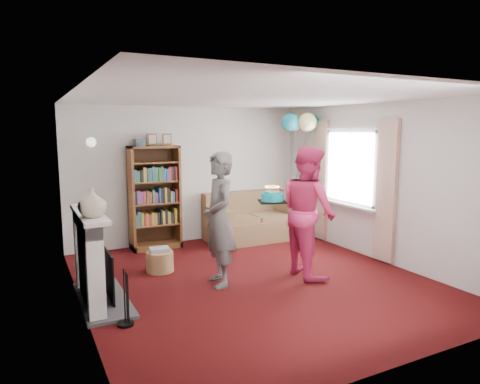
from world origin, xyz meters
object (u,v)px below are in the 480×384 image
bookcase (154,198)px  birthday_cake (272,197)px  sofa (250,222)px  person_striped (219,219)px

bookcase → birthday_cake: (1.01, -2.32, 0.26)m
bookcase → birthday_cake: size_ratio=5.65×
sofa → bookcase: bearing=173.0°
bookcase → birthday_cake: bookcase is taller
person_striped → sofa: bearing=149.8°
bookcase → sofa: size_ratio=1.19×
bookcase → sofa: bookcase is taller
bookcase → person_striped: bookcase is taller
bookcase → birthday_cake: 2.55m
sofa → birthday_cake: birthday_cake is taller
bookcase → person_striped: (0.26, -2.21, 0.01)m
bookcase → sofa: bearing=-7.3°
bookcase → person_striped: size_ratio=1.12×
sofa → birthday_cake: (-0.79, -2.09, 0.82)m
sofa → person_striped: 2.57m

